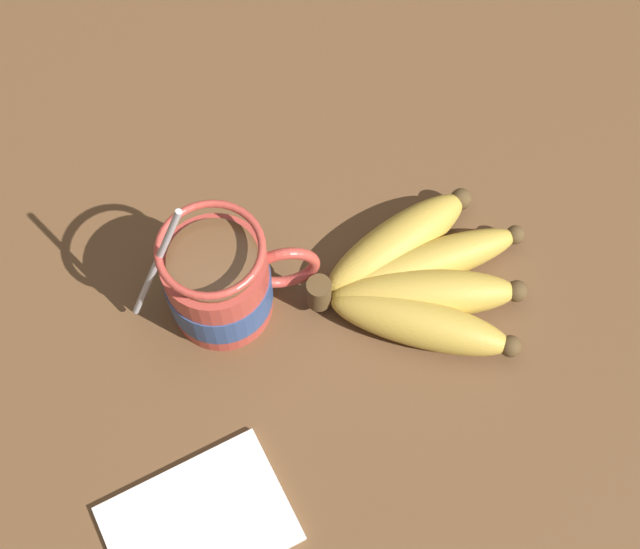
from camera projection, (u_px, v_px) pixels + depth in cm
name	position (u px, v px, depth cm)	size (l,w,h in cm)	color
table	(280.00, 265.00, 76.72)	(108.12, 108.12, 3.22)	brown
coffee_mug	(220.00, 282.00, 69.42)	(15.09, 8.35, 15.97)	#B23D33
banana_bunch	(416.00, 280.00, 72.11)	(18.92, 17.20, 4.33)	#4C381E
napkin	(199.00, 524.00, 65.33)	(15.28, 12.70, 0.60)	white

